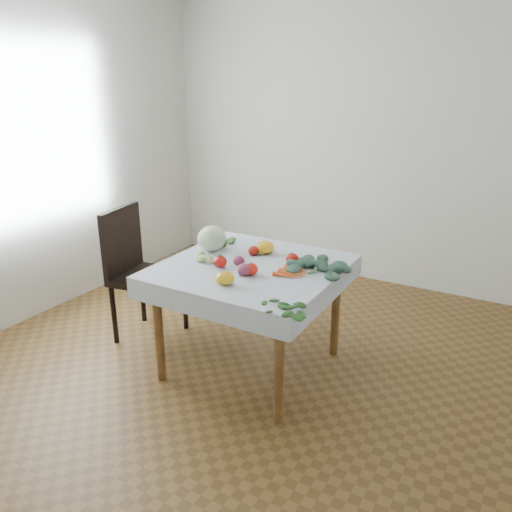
{
  "coord_description": "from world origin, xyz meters",
  "views": [
    {
      "loc": [
        1.54,
        -2.63,
        1.91
      ],
      "look_at": [
        0.03,
        0.02,
        0.82
      ],
      "focal_mm": 35.0,
      "sensor_mm": 36.0,
      "label": 1
    }
  ],
  "objects_px": {
    "table": "(251,280)",
    "cabbage": "(212,238)",
    "chair": "(136,265)",
    "carrot_bunch": "(294,272)",
    "heirloom_back": "(265,247)"
  },
  "relations": [
    {
      "from": "table",
      "to": "cabbage",
      "type": "xyz_separation_m",
      "value": [
        -0.39,
        0.12,
        0.19
      ]
    },
    {
      "from": "chair",
      "to": "cabbage",
      "type": "xyz_separation_m",
      "value": [
        0.61,
        0.13,
        0.27
      ]
    },
    {
      "from": "chair",
      "to": "cabbage",
      "type": "height_order",
      "value": "chair"
    },
    {
      "from": "table",
      "to": "carrot_bunch",
      "type": "distance_m",
      "value": 0.33
    },
    {
      "from": "heirloom_back",
      "to": "carrot_bunch",
      "type": "height_order",
      "value": "heirloom_back"
    },
    {
      "from": "cabbage",
      "to": "heirloom_back",
      "type": "height_order",
      "value": "cabbage"
    },
    {
      "from": "table",
      "to": "cabbage",
      "type": "distance_m",
      "value": 0.45
    },
    {
      "from": "table",
      "to": "heirloom_back",
      "type": "relative_size",
      "value": 7.75
    },
    {
      "from": "table",
      "to": "chair",
      "type": "xyz_separation_m",
      "value": [
        -1.0,
        -0.02,
        -0.07
      ]
    },
    {
      "from": "table",
      "to": "chair",
      "type": "bearing_deg",
      "value": -178.98
    },
    {
      "from": "cabbage",
      "to": "heirloom_back",
      "type": "xyz_separation_m",
      "value": [
        0.35,
        0.13,
        -0.05
      ]
    },
    {
      "from": "chair",
      "to": "cabbage",
      "type": "bearing_deg",
      "value": 12.45
    },
    {
      "from": "cabbage",
      "to": "carrot_bunch",
      "type": "bearing_deg",
      "value": -9.72
    },
    {
      "from": "table",
      "to": "carrot_bunch",
      "type": "height_order",
      "value": "carrot_bunch"
    },
    {
      "from": "chair",
      "to": "heirloom_back",
      "type": "relative_size",
      "value": 7.83
    }
  ]
}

